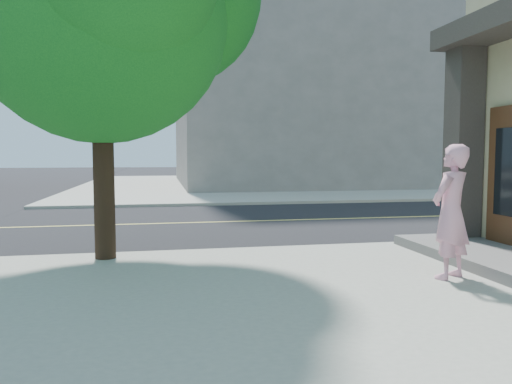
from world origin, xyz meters
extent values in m
cube|color=black|center=(0.00, 4.50, 0.01)|extent=(140.00, 9.00, 0.01)
cube|color=#9D9E91|center=(13.50, 21.50, 0.06)|extent=(29.00, 25.00, 0.12)
cube|color=slate|center=(9.20, -2.20, 0.21)|extent=(1.60, 4.00, 0.18)
cube|color=#35302B|center=(9.70, -0.50, 2.22)|extent=(0.55, 0.55, 4.20)
cube|color=#422614|center=(9.96, -1.50, 1.52)|extent=(0.10, 1.00, 2.60)
cube|color=slate|center=(14.00, 22.00, 7.12)|extent=(18.00, 16.00, 14.00)
imported|color=pink|center=(7.89, -2.93, 1.10)|extent=(0.85, 0.76, 1.96)
cylinder|color=black|center=(2.78, -0.50, 1.92)|extent=(0.36, 0.36, 3.60)
sphere|color=#176D1F|center=(2.78, -0.50, 4.31)|extent=(4.39, 4.39, 4.39)
camera|label=1|loc=(3.74, -9.29, 1.93)|focal=34.19mm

